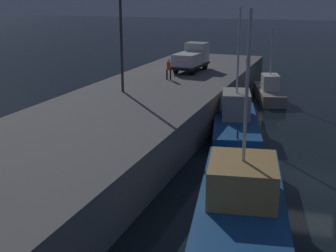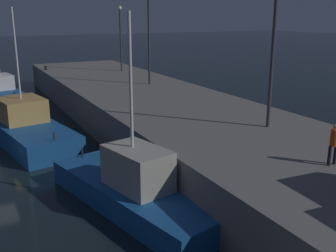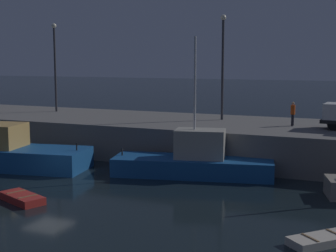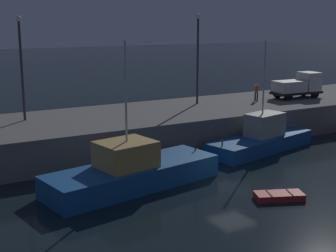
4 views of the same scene
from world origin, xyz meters
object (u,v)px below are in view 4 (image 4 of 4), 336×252
utility_truck (298,86)px  dockworker (256,91)px  fishing_boat_orange (132,171)px  lamp_post_central (198,52)px  dinghy_orange_near (279,196)px  fishing_boat_blue (261,139)px  lamp_post_east (21,60)px

utility_truck → dockworker: bearing=173.6°
fishing_boat_orange → lamp_post_central: (12.15, 11.43, 6.42)m
dinghy_orange_near → utility_truck: (16.21, 15.50, 3.68)m
fishing_boat_blue → lamp_post_east: (-16.86, 8.55, 6.39)m
fishing_boat_orange → dockworker: size_ratio=6.84×
dinghy_orange_near → dockworker: (11.28, 16.05, 3.44)m
fishing_boat_orange → lamp_post_central: bearing=43.2°
utility_truck → fishing_boat_orange: bearing=-157.9°
fishing_boat_orange → dinghy_orange_near: bearing=-42.9°
fishing_boat_orange → utility_truck: (22.89, 9.29, 2.85)m
dockworker → fishing_boat_blue: bearing=-125.9°
lamp_post_east → utility_truck: bearing=-4.7°
fishing_boat_blue → utility_truck: (9.93, 6.35, 2.93)m
fishing_boat_orange → lamp_post_central: size_ratio=1.45×
fishing_boat_orange → lamp_post_east: bearing=108.8°
dinghy_orange_near → dockworker: bearing=54.9°
fishing_boat_blue → fishing_boat_orange: fishing_boat_orange is taller
utility_truck → dockworker: 4.96m
fishing_boat_blue → dinghy_orange_near: 11.12m
fishing_boat_blue → fishing_boat_orange: size_ratio=0.89×
dinghy_orange_near → lamp_post_central: lamp_post_central is taller
lamp_post_east → dinghy_orange_near: bearing=-59.1°
dinghy_orange_near → utility_truck: utility_truck is taller
lamp_post_east → lamp_post_central: bearing=-0.2°
fishing_boat_blue → lamp_post_east: bearing=153.1°
fishing_boat_orange → dockworker: 20.65m
lamp_post_east → dockworker: 22.24m
fishing_boat_blue → lamp_post_central: (-0.81, 8.49, 6.50)m
dinghy_orange_near → lamp_post_east: lamp_post_east is taller
fishing_boat_orange → fishing_boat_blue: bearing=12.8°
lamp_post_central → dockworker: bearing=-15.2°
utility_truck → dockworker: utility_truck is taller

